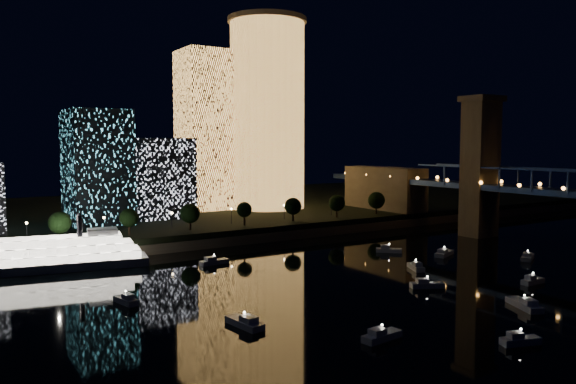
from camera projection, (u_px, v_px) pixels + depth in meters
name	position (u px, v px, depth m)	size (l,w,h in m)	color
ground	(469.00, 292.00, 125.53)	(520.00, 520.00, 0.00)	black
far_bank	(191.00, 210.00, 259.94)	(420.00, 160.00, 5.00)	black
seawall	(278.00, 235.00, 194.39)	(420.00, 6.00, 3.00)	#6B5E4C
tower_cylindrical	(267.00, 114.00, 244.17)	(34.00, 34.00, 81.95)	#F1A64D
tower_rectangular	(206.00, 131.00, 241.19)	(21.27, 21.27, 67.68)	#F1A64D
midrise_blocks	(57.00, 179.00, 190.76)	(93.31, 32.62, 39.95)	white
riverboat	(48.00, 256.00, 147.34)	(50.36, 18.84, 14.88)	silver
motorboats	(400.00, 280.00, 132.95)	(116.68, 87.82, 2.78)	silver
esplanade_trees	(186.00, 214.00, 181.89)	(166.68, 6.85, 8.93)	black
street_lamps	(172.00, 217.00, 185.70)	(132.70, 0.70, 5.65)	black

